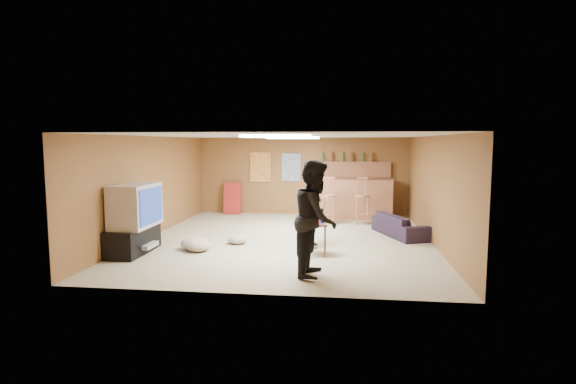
# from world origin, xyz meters

# --- Properties ---
(ground) EXTENTS (7.00, 7.00, 0.00)m
(ground) POSITION_xyz_m (0.00, 0.00, 0.00)
(ground) COLOR tan
(ground) RESTS_ON ground
(ceiling) EXTENTS (6.00, 7.00, 0.02)m
(ceiling) POSITION_xyz_m (0.00, 0.00, 2.20)
(ceiling) COLOR silver
(ceiling) RESTS_ON ground
(wall_back) EXTENTS (6.00, 0.02, 2.20)m
(wall_back) POSITION_xyz_m (0.00, 3.50, 1.10)
(wall_back) COLOR brown
(wall_back) RESTS_ON ground
(wall_front) EXTENTS (6.00, 0.02, 2.20)m
(wall_front) POSITION_xyz_m (0.00, -3.50, 1.10)
(wall_front) COLOR brown
(wall_front) RESTS_ON ground
(wall_left) EXTENTS (0.02, 7.00, 2.20)m
(wall_left) POSITION_xyz_m (-3.00, 0.00, 1.10)
(wall_left) COLOR brown
(wall_left) RESTS_ON ground
(wall_right) EXTENTS (0.02, 7.00, 2.20)m
(wall_right) POSITION_xyz_m (3.00, 0.00, 1.10)
(wall_right) COLOR brown
(wall_right) RESTS_ON ground
(tv_stand) EXTENTS (0.55, 1.30, 0.50)m
(tv_stand) POSITION_xyz_m (-2.72, -1.50, 0.25)
(tv_stand) COLOR black
(tv_stand) RESTS_ON ground
(dvd_box) EXTENTS (0.35, 0.50, 0.08)m
(dvd_box) POSITION_xyz_m (-2.50, -1.50, 0.15)
(dvd_box) COLOR #B2B2B7
(dvd_box) RESTS_ON tv_stand
(tv_body) EXTENTS (0.60, 1.10, 0.80)m
(tv_body) POSITION_xyz_m (-2.65, -1.50, 0.90)
(tv_body) COLOR #B2B2B7
(tv_body) RESTS_ON tv_stand
(tv_screen) EXTENTS (0.02, 0.95, 0.65)m
(tv_screen) POSITION_xyz_m (-2.34, -1.50, 0.90)
(tv_screen) COLOR navy
(tv_screen) RESTS_ON tv_body
(bar_counter) EXTENTS (2.00, 0.60, 1.10)m
(bar_counter) POSITION_xyz_m (1.50, 2.95, 0.55)
(bar_counter) COLOR brown
(bar_counter) RESTS_ON ground
(bar_lip) EXTENTS (2.10, 0.12, 0.05)m
(bar_lip) POSITION_xyz_m (1.50, 2.70, 1.10)
(bar_lip) COLOR #432515
(bar_lip) RESTS_ON bar_counter
(bar_shelf) EXTENTS (2.00, 0.18, 0.05)m
(bar_shelf) POSITION_xyz_m (1.50, 3.40, 1.50)
(bar_shelf) COLOR brown
(bar_shelf) RESTS_ON bar_backing
(bar_backing) EXTENTS (2.00, 0.14, 0.60)m
(bar_backing) POSITION_xyz_m (1.50, 3.42, 1.20)
(bar_backing) COLOR brown
(bar_backing) RESTS_ON bar_counter
(poster_left) EXTENTS (0.60, 0.03, 0.85)m
(poster_left) POSITION_xyz_m (-1.20, 3.46, 1.35)
(poster_left) COLOR #BF3F26
(poster_left) RESTS_ON wall_back
(poster_right) EXTENTS (0.55, 0.03, 0.80)m
(poster_right) POSITION_xyz_m (-0.30, 3.46, 1.35)
(poster_right) COLOR #334C99
(poster_right) RESTS_ON wall_back
(folding_chair_stack) EXTENTS (0.50, 0.26, 0.91)m
(folding_chair_stack) POSITION_xyz_m (-2.00, 3.30, 0.45)
(folding_chair_stack) COLOR #B22620
(folding_chair_stack) RESTS_ON ground
(ceiling_panel_front) EXTENTS (1.20, 0.60, 0.04)m
(ceiling_panel_front) POSITION_xyz_m (0.00, -1.50, 2.17)
(ceiling_panel_front) COLOR white
(ceiling_panel_front) RESTS_ON ceiling
(ceiling_panel_back) EXTENTS (1.20, 0.60, 0.04)m
(ceiling_panel_back) POSITION_xyz_m (0.00, 1.20, 2.17)
(ceiling_panel_back) COLOR white
(ceiling_panel_back) RESTS_ON ceiling
(person_olive) EXTENTS (0.48, 0.66, 1.67)m
(person_olive) POSITION_xyz_m (0.58, -0.61, 0.83)
(person_olive) COLOR #475330
(person_olive) RESTS_ON ground
(person_black) EXTENTS (0.76, 0.93, 1.79)m
(person_black) POSITION_xyz_m (0.76, -2.49, 0.90)
(person_black) COLOR black
(person_black) RESTS_ON ground
(sofa) EXTENTS (1.19, 1.77, 0.48)m
(sofa) POSITION_xyz_m (2.46, 0.69, 0.24)
(sofa) COLOR black
(sofa) RESTS_ON ground
(tray_table) EXTENTS (0.51, 0.43, 0.59)m
(tray_table) POSITION_xyz_m (0.66, -1.28, 0.30)
(tray_table) COLOR #432515
(tray_table) RESTS_ON ground
(cup_red_near) EXTENTS (0.11, 0.11, 0.12)m
(cup_red_near) POSITION_xyz_m (0.51, -1.21, 0.65)
(cup_red_near) COLOR red
(cup_red_near) RESTS_ON tray_table
(cup_red_far) EXTENTS (0.11, 0.11, 0.12)m
(cup_red_far) POSITION_xyz_m (0.72, -1.35, 0.65)
(cup_red_far) COLOR red
(cup_red_far) RESTS_ON tray_table
(cup_blue) EXTENTS (0.08, 0.08, 0.11)m
(cup_blue) POSITION_xyz_m (0.80, -1.20, 0.64)
(cup_blue) COLOR #1C17A0
(cup_blue) RESTS_ON tray_table
(bar_stool_left) EXTENTS (0.44, 0.44, 1.11)m
(bar_stool_left) POSITION_xyz_m (0.83, 1.98, 0.55)
(bar_stool_left) COLOR brown
(bar_stool_left) RESTS_ON ground
(bar_stool_right) EXTENTS (0.40, 0.40, 1.07)m
(bar_stool_right) POSITION_xyz_m (1.67, 2.07, 0.53)
(bar_stool_right) COLOR brown
(bar_stool_right) RESTS_ON ground
(cushion_near_tv) EXTENTS (0.65, 0.65, 0.24)m
(cushion_near_tv) POSITION_xyz_m (-1.66, -1.10, 0.12)
(cushion_near_tv) COLOR tan
(cushion_near_tv) RESTS_ON ground
(cushion_mid) EXTENTS (0.52, 0.52, 0.18)m
(cushion_mid) POSITION_xyz_m (-0.96, -0.51, 0.09)
(cushion_mid) COLOR tan
(cushion_mid) RESTS_ON ground
(cushion_far) EXTENTS (0.53, 0.53, 0.21)m
(cushion_far) POSITION_xyz_m (-1.55, -1.23, 0.10)
(cushion_far) COLOR tan
(cushion_far) RESTS_ON ground
(bottle_row) EXTENTS (1.48, 0.08, 0.26)m
(bottle_row) POSITION_xyz_m (1.30, 3.38, 1.65)
(bottle_row) COLOR #3F7233
(bottle_row) RESTS_ON bar_shelf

